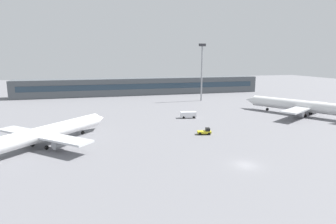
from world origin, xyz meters
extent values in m
plane|color=slate|center=(0.00, 40.00, 0.00)|extent=(400.00, 400.00, 0.00)
cube|color=#4C5156|center=(0.00, 109.12, 4.50)|extent=(131.65, 12.00, 9.00)
cube|color=#263847|center=(0.00, 103.07, 4.95)|extent=(125.07, 0.16, 2.80)
cylinder|color=white|center=(-38.03, 22.62, 2.99)|extent=(24.94, 25.98, 3.44)
cone|color=white|center=(-25.74, 35.54, 2.99)|extent=(4.97, 4.99, 3.27)
cube|color=silver|center=(-38.65, 21.96, 2.71)|extent=(22.67, 21.86, 0.45)
cylinder|color=gray|center=(-34.72, 18.22, 1.44)|extent=(3.31, 3.35, 1.81)
cylinder|color=gray|center=(-42.59, 25.70, 1.44)|extent=(3.31, 3.35, 1.81)
cylinder|color=black|center=(-30.17, 30.88, 0.45)|extent=(0.89, 0.91, 0.90)
cylinder|color=black|center=(-37.57, 19.68, 0.45)|extent=(0.89, 0.91, 0.90)
cylinder|color=black|center=(-40.98, 22.93, 0.45)|extent=(0.89, 0.91, 0.90)
cylinder|color=white|center=(43.42, 37.01, 3.35)|extent=(21.55, 33.58, 3.85)
cone|color=white|center=(33.45, 54.34, 3.35)|extent=(5.29, 5.50, 3.66)
cube|color=silver|center=(43.92, 36.13, 3.04)|extent=(28.81, 19.40, 0.51)
cylinder|color=gray|center=(49.20, 39.17, 1.61)|extent=(3.38, 3.83, 2.03)
cylinder|color=gray|center=(38.65, 33.10, 1.61)|extent=(3.38, 3.83, 2.03)
cylinder|color=black|center=(37.04, 48.09, 0.51)|extent=(0.86, 1.08, 1.01)
cylinder|color=black|center=(46.72, 36.57, 0.51)|extent=(0.86, 1.08, 1.01)
cylinder|color=black|center=(42.14, 33.94, 0.51)|extent=(0.86, 1.08, 1.01)
cube|color=yellow|center=(0.70, 22.37, 0.65)|extent=(3.84, 2.24, 0.60)
cube|color=black|center=(1.58, 22.18, 1.30)|extent=(1.38, 1.61, 0.90)
cylinder|color=black|center=(1.70, 21.35, 0.35)|extent=(0.74, 0.40, 0.70)
cylinder|color=black|center=(2.04, 22.88, 0.35)|extent=(0.74, 0.40, 0.70)
cylinder|color=black|center=(-0.64, 21.87, 0.35)|extent=(0.74, 0.40, 0.70)
cylinder|color=black|center=(-0.30, 23.40, 0.35)|extent=(0.74, 0.40, 0.70)
cube|color=white|center=(3.46, 43.19, 1.13)|extent=(5.45, 2.81, 1.90)
cube|color=#1E2633|center=(1.49, 43.51, 1.63)|extent=(0.46, 1.90, 0.70)
cylinder|color=black|center=(1.95, 44.47, 0.38)|extent=(0.80, 0.40, 0.76)
cylinder|color=black|center=(1.62, 42.46, 0.38)|extent=(0.80, 0.40, 0.76)
cylinder|color=black|center=(5.30, 43.92, 0.38)|extent=(0.80, 0.40, 0.76)
cylinder|color=black|center=(4.97, 41.91, 0.38)|extent=(0.80, 0.40, 0.76)
cylinder|color=gray|center=(22.11, 78.62, 12.48)|extent=(0.70, 0.70, 24.95)
cube|color=#333338|center=(22.11, 78.62, 25.55)|extent=(3.20, 0.80, 1.20)
camera|label=1|loc=(-27.28, -45.04, 19.87)|focal=30.39mm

